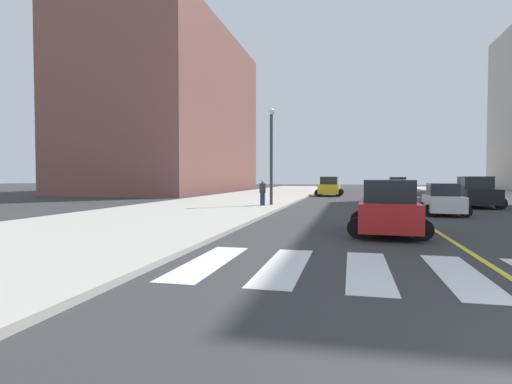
{
  "coord_description": "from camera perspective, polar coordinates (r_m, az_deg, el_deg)",
  "views": [
    {
      "loc": [
        -3.07,
        -4.92,
        1.98
      ],
      "look_at": [
        -9.73,
        23.58,
        0.92
      ],
      "focal_mm": 28.56,
      "sensor_mm": 36.0,
      "label": 1
    }
  ],
  "objects": [
    {
      "name": "pedestrian_walking_west",
      "position": [
        26.42,
        0.92,
        0.08
      ],
      "size": [
        0.41,
        0.41,
        1.66
      ],
      "rotation": [
        0.0,
        0.0,
        4.08
      ],
      "color": "#232847",
      "rests_on": "sidewalk_kerb_west"
    },
    {
      "name": "street_lamp",
      "position": [
        27.22,
        2.15,
        6.31
      ],
      "size": [
        0.44,
        0.44,
        6.41
      ],
      "color": "#38383D",
      "rests_on": "sidewalk_kerb_west"
    },
    {
      "name": "car_gray_nearest",
      "position": [
        48.59,
        19.16,
        0.73
      ],
      "size": [
        2.85,
        4.52,
        2.01
      ],
      "rotation": [
        0.0,
        0.0,
        3.12
      ],
      "color": "slate",
      "rests_on": "ground"
    },
    {
      "name": "car_black_fifth",
      "position": [
        30.53,
        28.41,
        -0.11
      ],
      "size": [
        2.94,
        4.62,
        2.04
      ],
      "rotation": [
        0.0,
        0.0,
        3.11
      ],
      "color": "black",
      "rests_on": "ground"
    },
    {
      "name": "sidewalk_kerb_west",
      "position": [
        26.6,
        -6.96,
        -2.05
      ],
      "size": [
        10.0,
        120.0,
        0.15
      ],
      "primitive_type": "cube",
      "color": "#B2ADA3",
      "rests_on": "ground"
    },
    {
      "name": "low_rise_brick_west",
      "position": [
        57.78,
        -11.62,
        10.69
      ],
      "size": [
        16.0,
        32.0,
        21.36
      ],
      "primitive_type": "cube",
      "color": "brown",
      "rests_on": "ground"
    },
    {
      "name": "crosswalk_paint",
      "position": [
        9.63,
        31.95,
        -10.08
      ],
      "size": [
        13.5,
        4.0,
        0.01
      ],
      "color": "silver",
      "rests_on": "ground"
    },
    {
      "name": "car_red_third",
      "position": [
        14.88,
        17.98,
        -2.25
      ],
      "size": [
        2.76,
        4.31,
        1.89
      ],
      "rotation": [
        0.0,
        0.0,
        -0.04
      ],
      "color": "red",
      "rests_on": "ground"
    },
    {
      "name": "lane_divider_paint",
      "position": [
        45.06,
        17.04,
        -0.53
      ],
      "size": [
        0.16,
        80.0,
        0.01
      ],
      "primitive_type": "cube",
      "color": "yellow",
      "rests_on": "ground"
    },
    {
      "name": "car_yellow_second",
      "position": [
        43.97,
        10.25,
        0.71
      ],
      "size": [
        2.94,
        4.64,
        2.05
      ],
      "rotation": [
        0.0,
        0.0,
        -0.03
      ],
      "color": "gold",
      "rests_on": "ground"
    },
    {
      "name": "car_white_fourth",
      "position": [
        23.68,
        24.72,
        -1.03
      ],
      "size": [
        2.44,
        3.8,
        1.66
      ],
      "rotation": [
        0.0,
        0.0,
        3.09
      ],
      "color": "silver",
      "rests_on": "ground"
    }
  ]
}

